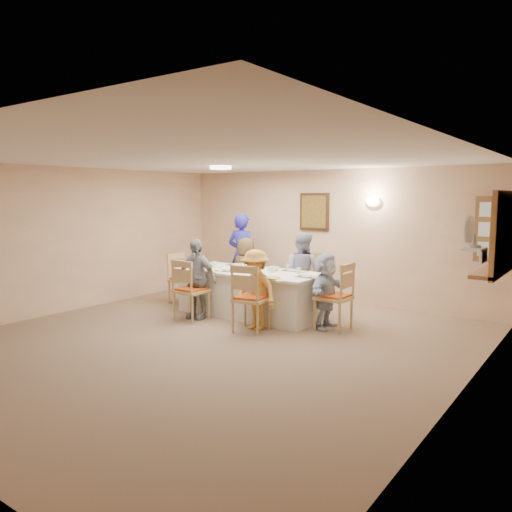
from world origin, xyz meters
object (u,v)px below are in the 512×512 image
Objects in this scene: dining_table at (250,293)px; chair_right_end at (334,296)px; desk_fan at (472,236)px; chair_back_right at (305,282)px; diner_back_right at (302,273)px; caregiver at (242,255)px; diner_back_left at (246,271)px; chair_left_end at (183,279)px; chair_back_left at (250,279)px; chair_front_left at (191,289)px; serving_hatch at (504,233)px; condiment_ketchup at (249,264)px; diner_front_right at (256,290)px; diner_front_left at (196,279)px; chair_front_right at (251,297)px; diner_right_end at (326,291)px.

dining_table is 2.44× the size of chair_right_end.
desk_fan reaches higher than chair_back_right.
caregiver is (-1.65, 0.47, 0.14)m from diner_back_right.
diner_back_right is at bearing 155.98° from caregiver.
diner_back_left is at bearing 163.21° from desk_fan.
chair_back_right is 2.29m from chair_left_end.
caregiver is (-4.63, 1.73, -0.72)m from desk_fan.
chair_right_end is at bearing -9.60° from chair_back_left.
diner_back_right is at bearing -129.11° from chair_front_left.
condiment_ketchup is at bearing -168.72° from serving_hatch.
serving_hatch is 1.24× the size of diner_front_right.
diner_front_left is at bearing -128.48° from condiment_ketchup.
chair_front_right is 0.84× the size of diner_front_right.
chair_front_left is (-0.60, -0.80, 0.12)m from dining_table.
serving_hatch is at bearing 11.76° from dining_table.
chair_front_left is 0.97× the size of chair_right_end.
chair_back_left is 1.49m from diner_front_left.
chair_right_end is 0.85× the size of diner_front_right.
diner_front_right is (1.20, 0.12, 0.11)m from chair_front_left.
chair_back_left is 2.30m from chair_right_end.
desk_fan reaches higher than diner_front_right.
chair_front_left is 0.98× the size of chair_front_right.
desk_fan is at bearing 74.10° from chair_right_end.
condiment_ketchup is (-0.64, 0.70, 0.26)m from diner_front_right.
chair_right_end is at bearing 0.00° from dining_table.
chair_right_end is at bearing -160.26° from serving_hatch.
chair_front_right reaches higher than condiment_ketchup.
chair_back_left is 1.91m from diner_front_right.
diner_right_end is (-2.27, -0.77, -0.92)m from serving_hatch.
desk_fan is 0.30× the size of chair_front_left.
serving_hatch is at bearing 35.57° from diner_front_right.
chair_front_left is 0.20m from diner_front_left.
chair_left_end is (-0.95, -0.80, 0.03)m from chair_back_left.
diner_back_left is at bearing 125.64° from caregiver.
condiment_ketchup is at bearing 46.66° from diner_back_right.
diner_back_left is at bearing 131.42° from dining_table.
chair_right_end is (1.55, 0.00, 0.13)m from dining_table.
chair_left_end is at bearing -89.93° from chair_right_end.
diner_front_right is (0.60, -0.68, 0.23)m from dining_table.
chair_front_right is (1.20, -1.60, 0.06)m from chair_back_left.
diner_back_left reaches higher than chair_right_end.
diner_front_left reaches higher than diner_back_left.
chair_right_end reaches higher than chair_left_end.
dining_table is at bearing -63.34° from chair_front_right.
diner_front_left is at bearing -15.92° from chair_front_right.
diner_front_left is at bearing -79.19° from chair_back_left.
serving_hatch is 1.08× the size of diner_back_right.
diner_front_right is at bearing -40.15° from chair_back_left.
caregiver is (0.50, 1.15, 0.36)m from chair_left_end.
diner_front_left is at bearing -131.42° from dining_table.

